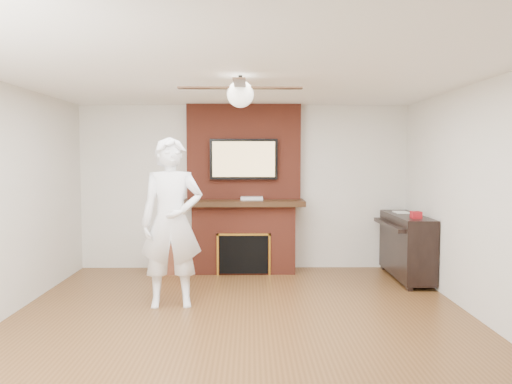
{
  "coord_description": "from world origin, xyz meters",
  "views": [
    {
      "loc": [
        0.09,
        -4.89,
        1.71
      ],
      "look_at": [
        0.16,
        0.9,
        1.3
      ],
      "focal_mm": 35.0,
      "sensor_mm": 36.0,
      "label": 1
    }
  ],
  "objects_px": {
    "person": "(172,222)",
    "side_table": "(170,255)",
    "piano": "(406,245)",
    "fireplace": "(244,205)"
  },
  "relations": [
    {
      "from": "person",
      "to": "side_table",
      "type": "distance_m",
      "value": 1.88
    },
    {
      "from": "piano",
      "to": "side_table",
      "type": "bearing_deg",
      "value": 172.29
    },
    {
      "from": "person",
      "to": "side_table",
      "type": "bearing_deg",
      "value": 92.26
    },
    {
      "from": "side_table",
      "to": "piano",
      "type": "bearing_deg",
      "value": -13.44
    },
    {
      "from": "person",
      "to": "side_table",
      "type": "relative_size",
      "value": 3.63
    },
    {
      "from": "person",
      "to": "side_table",
      "type": "xyz_separation_m",
      "value": [
        -0.3,
        1.71,
        -0.72
      ]
    },
    {
      "from": "person",
      "to": "fireplace",
      "type": "bearing_deg",
      "value": 58.11
    },
    {
      "from": "fireplace",
      "to": "piano",
      "type": "bearing_deg",
      "value": -13.51
    },
    {
      "from": "person",
      "to": "piano",
      "type": "height_order",
      "value": "person"
    },
    {
      "from": "fireplace",
      "to": "piano",
      "type": "relative_size",
      "value": 1.8
    }
  ]
}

